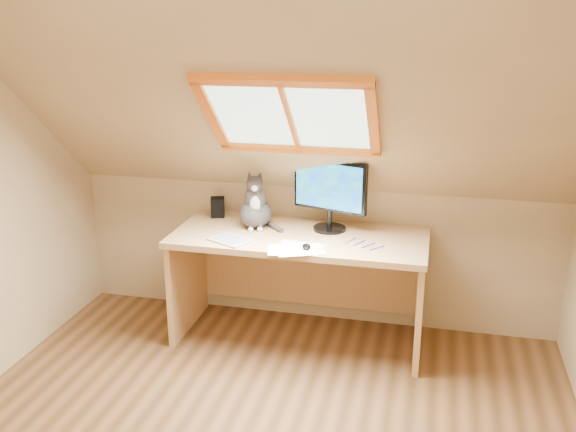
# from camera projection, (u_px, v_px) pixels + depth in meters

# --- Properties ---
(room_shell) EXTENTS (3.52, 3.52, 2.41)m
(room_shell) POSITION_uv_depth(u_px,v_px,m) (230.00, 201.00, 2.72)
(room_shell) COLOR tan
(room_shell) RESTS_ON ground
(desk) EXTENTS (1.70, 0.74, 0.78)m
(desk) POSITION_uv_depth(u_px,v_px,m) (302.00, 263.00, 4.43)
(desk) COLOR tan
(desk) RESTS_ON ground
(monitor) EXTENTS (0.51, 0.22, 0.49)m
(monitor) POSITION_uv_depth(u_px,v_px,m) (330.00, 191.00, 4.29)
(monitor) COLOR black
(monitor) RESTS_ON desk
(cat) EXTENTS (0.28, 0.32, 0.41)m
(cat) POSITION_uv_depth(u_px,v_px,m) (255.00, 207.00, 4.39)
(cat) COLOR #393433
(cat) RESTS_ON desk
(desk_speaker) EXTENTS (0.12, 0.12, 0.14)m
(desk_speaker) POSITION_uv_depth(u_px,v_px,m) (218.00, 207.00, 4.65)
(desk_speaker) COLOR black
(desk_speaker) RESTS_ON desk
(graphics_tablet) EXTENTS (0.32, 0.29, 0.01)m
(graphics_tablet) POSITION_uv_depth(u_px,v_px,m) (231.00, 240.00, 4.17)
(graphics_tablet) COLOR #B2B2B7
(graphics_tablet) RESTS_ON desk
(mouse) EXTENTS (0.07, 0.10, 0.03)m
(mouse) POSITION_uv_depth(u_px,v_px,m) (306.00, 247.00, 4.02)
(mouse) COLOR black
(mouse) RESTS_ON desk
(papers) EXTENTS (0.35, 0.30, 0.01)m
(papers) POSITION_uv_depth(u_px,v_px,m) (288.00, 247.00, 4.05)
(papers) COLOR white
(papers) RESTS_ON desk
(cables) EXTENTS (0.51, 0.26, 0.01)m
(cables) POSITION_uv_depth(u_px,v_px,m) (348.00, 244.00, 4.10)
(cables) COLOR silver
(cables) RESTS_ON desk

